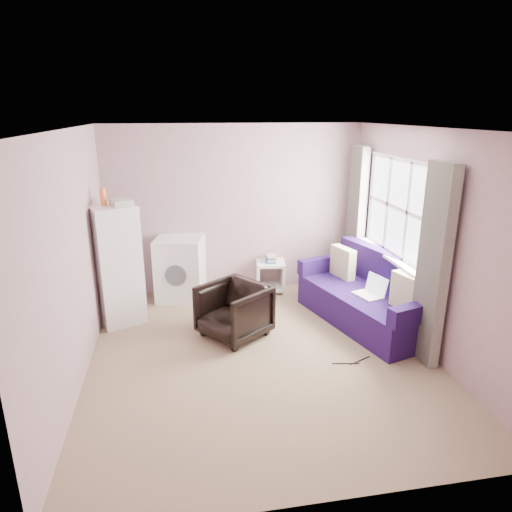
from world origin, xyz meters
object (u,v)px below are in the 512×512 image
(fridge, at_px, (117,264))
(side_table, at_px, (270,274))
(armchair, at_px, (234,308))
(washing_machine, at_px, (180,267))
(sofa, at_px, (371,298))

(fridge, xyz_separation_m, side_table, (2.16, 0.69, -0.52))
(armchair, distance_m, fridge, 1.64)
(washing_machine, bearing_deg, sofa, -14.56)
(washing_machine, distance_m, sofa, 2.73)
(side_table, distance_m, sofa, 1.68)
(washing_machine, relative_size, sofa, 0.43)
(armchair, xyz_separation_m, washing_machine, (-0.61, 1.35, 0.12))
(armchair, distance_m, side_table, 1.58)
(armchair, height_order, fridge, fridge)
(armchair, bearing_deg, sofa, 56.53)
(fridge, distance_m, side_table, 2.33)
(armchair, height_order, sofa, sofa)
(washing_machine, bearing_deg, side_table, 14.57)
(fridge, height_order, washing_machine, fridge)
(sofa, bearing_deg, washing_machine, 136.50)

